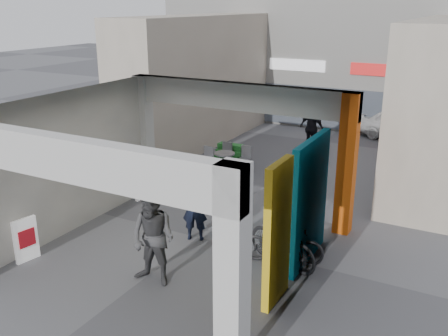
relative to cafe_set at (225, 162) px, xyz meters
The scene contains 21 objects.
ground 5.13m from the cafe_set, 69.47° to the right, with size 90.00×90.00×0.00m, color #5A5B5F.
arcade_canopy 6.40m from the cafe_set, 67.42° to the right, with size 6.40×6.45×6.40m.
far_building 10.07m from the cafe_set, 78.96° to the left, with size 18.00×4.08×8.00m.
plaza_bldg_left 4.41m from the cafe_set, 134.99° to the left, with size 2.00×9.00×5.00m, color #B7A997.
plaza_bldg_right 7.19m from the cafe_set, 23.26° to the left, with size 2.00×9.00×5.00m, color #B7A997.
bollard_left 2.45m from the cafe_set, 85.30° to the right, with size 0.09×0.09×0.93m, color #979AA0.
bollard_center 3.16m from the cafe_set, 54.41° to the right, with size 0.09×0.09×0.96m, color #979AA0.
bollard_right 4.26m from the cafe_set, 35.78° to the right, with size 0.09×0.09×0.90m, color #979AA0.
advert_board_near 7.61m from the cafe_set, 97.17° to the right, with size 0.19×0.56×1.00m.
advert_board_far 3.51m from the cafe_set, 105.74° to the right, with size 0.13×0.55×1.00m.
cafe_set is the anchor object (origin of this frame).
produce_stand 0.68m from the cafe_set, 107.61° to the left, with size 1.10×0.60×0.73m.
crate_stack 3.43m from the cafe_set, 47.55° to the left, with size 0.53×0.47×0.56m.
border_collie 5.58m from the cafe_set, 61.00° to the right, with size 0.26×0.52×0.72m.
man_with_dog 5.24m from the cafe_set, 70.05° to the right, with size 0.60×0.39×1.64m, color black.
man_back_turned 7.32m from the cafe_set, 73.34° to the right, with size 0.98×0.76×2.01m, color #3E3E41.
man_elderly 4.71m from the cafe_set, 39.50° to the right, with size 0.74×0.48×1.52m, color teal.
man_crates 4.02m from the cafe_set, 62.54° to the left, with size 1.10×0.46×1.88m, color black.
bicycle_front 6.44m from the cafe_set, 50.71° to the right, with size 0.62×1.78×0.94m, color black.
bicycle_rear 6.53m from the cafe_set, 51.14° to the right, with size 0.52×1.85×1.11m, color black.
white_van 8.22m from the cafe_set, 54.75° to the left, with size 1.55×3.85×1.31m, color silver.
Camera 1 is at (5.77, -9.42, 5.46)m, focal length 40.00 mm.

